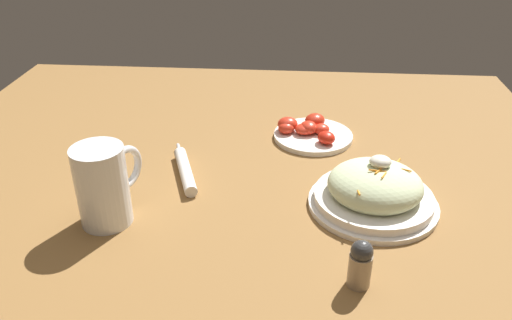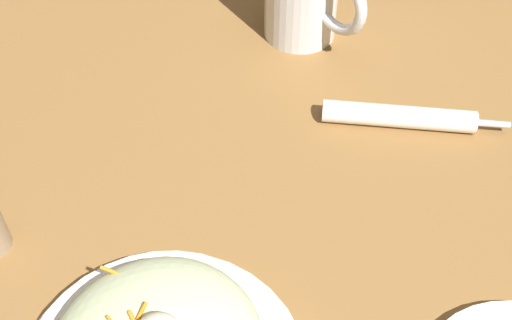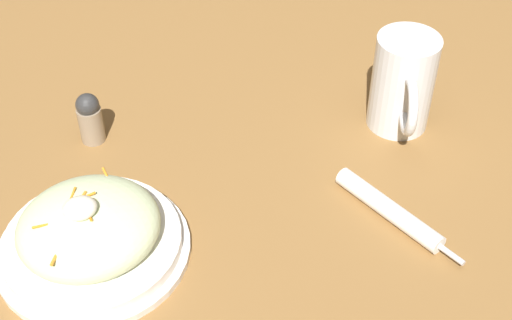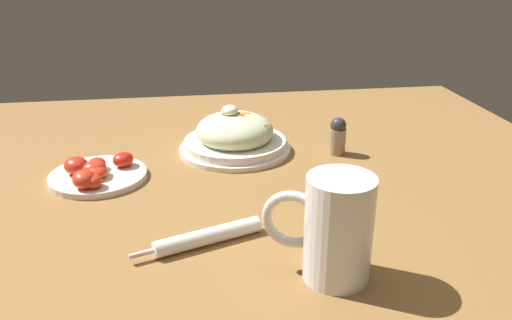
{
  "view_description": "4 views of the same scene",
  "coord_description": "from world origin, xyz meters",
  "views": [
    {
      "loc": [
        -0.11,
        0.83,
        0.54
      ],
      "look_at": [
        -0.04,
        0.01,
        0.09
      ],
      "focal_mm": 36.38,
      "sensor_mm": 36.0,
      "label": 1
    },
    {
      "loc": [
        -0.44,
        -0.15,
        0.52
      ],
      "look_at": [
        -0.06,
        0.03,
        0.06
      ],
      "focal_mm": 47.06,
      "sensor_mm": 36.0,
      "label": 2
    },
    {
      "loc": [
        -0.29,
        -0.59,
        0.69
      ],
      "look_at": [
        -0.04,
        0.02,
        0.08
      ],
      "focal_mm": 50.87,
      "sensor_mm": 36.0,
      "label": 3
    },
    {
      "loc": [
        0.77,
        -0.09,
        0.41
      ],
      "look_at": [
        -0.08,
        0.04,
        0.05
      ],
      "focal_mm": 36.58,
      "sensor_mm": 36.0,
      "label": 4
    }
  ],
  "objects": [
    {
      "name": "salt_shaker",
      "position": [
        -0.21,
        0.23,
        0.04
      ],
      "size": [
        0.03,
        0.03,
        0.08
      ],
      "color": "gray",
      "rests_on": "ground_plane"
    },
    {
      "name": "salad_plate",
      "position": [
        -0.26,
        0.02,
        0.03
      ],
      "size": [
        0.24,
        0.24,
        0.1
      ],
      "color": "white",
      "rests_on": "ground_plane"
    },
    {
      "name": "tomato_plate",
      "position": [
        -0.15,
        -0.26,
        0.02
      ],
      "size": [
        0.18,
        0.18,
        0.04
      ],
      "color": "white",
      "rests_on": "ground_plane"
    },
    {
      "name": "beer_mug",
      "position": [
        0.21,
        0.1,
        0.07
      ],
      "size": [
        0.09,
        0.14,
        0.14
      ],
      "color": "white",
      "rests_on": "ground_plane"
    },
    {
      "name": "napkin_roll",
      "position": [
        0.1,
        -0.06,
        0.01
      ],
      "size": [
        0.08,
        0.2,
        0.02
      ],
      "color": "white",
      "rests_on": "ground_plane"
    },
    {
      "name": "ground_plane",
      "position": [
        0.0,
        0.0,
        0.0
      ],
      "size": [
        1.43,
        1.43,
        0.0
      ],
      "primitive_type": "plane",
      "color": "olive"
    }
  ]
}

